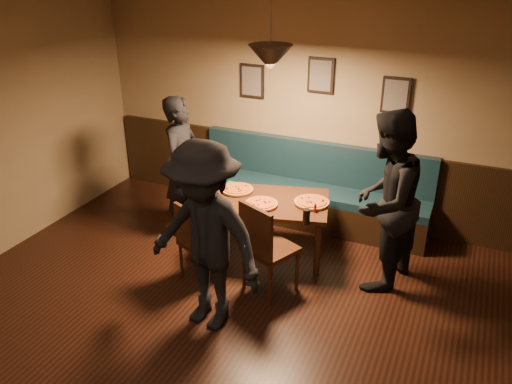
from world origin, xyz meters
TOP-DOWN VIEW (x-y plane):
  - ceiling at (0.00, 0.00)m, footprint 7.00×7.00m
  - wall_back at (0.00, 3.50)m, footprint 6.00×0.00m
  - wainscot at (0.00, 3.47)m, footprint 5.88×0.06m
  - booth_bench at (0.00, 3.20)m, footprint 3.00×0.60m
  - picture_left at (-0.90, 3.47)m, footprint 0.32×0.04m
  - picture_center at (0.00, 3.47)m, footprint 0.32×0.04m
  - picture_right at (0.90, 3.47)m, footprint 0.32×0.04m
  - pendant_lamp at (-0.16, 2.25)m, footprint 0.44×0.44m
  - dining_table at (-0.16, 2.25)m, footprint 1.47×1.14m
  - chair_near_left at (-0.62, 1.56)m, footprint 0.51×0.51m
  - chair_near_right at (0.12, 1.64)m, footprint 0.59×0.59m
  - diner_left at (-1.32, 2.39)m, footprint 0.43×0.64m
  - diner_right at (1.10, 2.23)m, footprint 0.91×1.06m
  - diner_front at (-0.22, 0.93)m, footprint 1.26×0.85m
  - pizza_a at (-0.58, 2.34)m, footprint 0.42×0.42m
  - pizza_b at (-0.18, 2.11)m, footprint 0.45×0.45m
  - pizza_c at (0.30, 2.36)m, footprint 0.49×0.49m
  - soda_glass at (0.39, 1.92)m, footprint 0.08×0.08m
  - tabasco_bottle at (0.40, 2.19)m, footprint 0.03×0.03m
  - napkin_a at (-0.72, 2.47)m, footprint 0.18×0.18m
  - napkin_b at (-0.70, 1.96)m, footprint 0.20×0.20m
  - cutlery_set at (-0.15, 1.86)m, footprint 0.20×0.10m

SIDE VIEW (x-z plane):
  - dining_table at x=-0.16m, z-range 0.00..0.70m
  - chair_near_left at x=-0.62m, z-range 0.00..0.89m
  - wainscot at x=0.00m, z-range 0.00..1.00m
  - booth_bench at x=0.00m, z-range 0.00..1.00m
  - chair_near_right at x=0.12m, z-range 0.00..1.02m
  - cutlery_set at x=-0.15m, z-range 0.70..0.70m
  - napkin_a at x=-0.72m, z-range 0.70..0.70m
  - napkin_b at x=-0.70m, z-range 0.70..0.70m
  - pizza_b at x=-0.18m, z-range 0.70..0.74m
  - pizza_a at x=-0.58m, z-range 0.70..0.74m
  - pizza_c at x=0.30m, z-range 0.70..0.74m
  - tabasco_bottle at x=0.40m, z-range 0.70..0.81m
  - soda_glass at x=0.39m, z-range 0.70..0.86m
  - diner_left at x=-1.32m, z-range 0.00..1.71m
  - diner_front at x=-0.22m, z-range 0.00..1.81m
  - diner_right at x=1.10m, z-range 0.00..1.88m
  - wall_back at x=0.00m, z-range -1.60..4.40m
  - picture_left at x=-0.90m, z-range 1.49..1.91m
  - picture_right at x=0.90m, z-range 1.49..1.91m
  - picture_center at x=0.00m, z-range 1.64..2.06m
  - pendant_lamp at x=-0.16m, z-range 2.12..2.38m
  - ceiling at x=0.00m, z-range 2.80..2.80m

